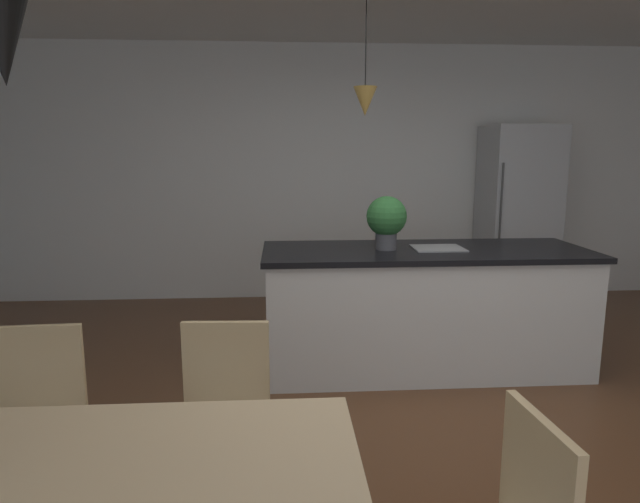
{
  "coord_description": "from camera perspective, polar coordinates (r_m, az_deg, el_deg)",
  "views": [
    {
      "loc": [
        -0.76,
        -2.75,
        1.6
      ],
      "look_at": [
        -0.56,
        0.21,
        1.06
      ],
      "focal_mm": 30.93,
      "sensor_mm": 36.0,
      "label": 1
    }
  ],
  "objects": [
    {
      "name": "ground_plane",
      "position": [
        3.29,
        10.61,
        -19.37
      ],
      "size": [
        10.0,
        8.4,
        0.04
      ],
      "primitive_type": "cube",
      "color": "brown"
    },
    {
      "name": "wall_back_kitchen",
      "position": [
        6.07,
        3.33,
        8.01
      ],
      "size": [
        10.0,
        0.12,
        2.7
      ],
      "primitive_type": "cube",
      "color": "white",
      "rests_on": "ground_plane"
    },
    {
      "name": "chair_far_right",
      "position": [
        2.48,
        -10.0,
        -16.85
      ],
      "size": [
        0.42,
        0.42,
        0.87
      ],
      "color": "tan",
      "rests_on": "ground_plane"
    },
    {
      "name": "chair_far_left",
      "position": [
        2.68,
        -27.74,
        -15.76
      ],
      "size": [
        0.42,
        0.42,
        0.87
      ],
      "color": "tan",
      "rests_on": "ground_plane"
    },
    {
      "name": "kitchen_island",
      "position": [
        4.16,
        10.68,
        -5.7
      ],
      "size": [
        2.36,
        0.87,
        0.91
      ],
      "color": "silver",
      "rests_on": "ground_plane"
    },
    {
      "name": "refrigerator",
      "position": [
        6.17,
        19.71,
        3.53
      ],
      "size": [
        0.71,
        0.67,
        1.86
      ],
      "color": "#B2B5B7",
      "rests_on": "ground_plane"
    },
    {
      "name": "pendant_over_table",
      "position": [
        1.55,
        -30.14,
        19.43
      ],
      "size": [
        0.16,
        0.16,
        0.95
      ],
      "color": "black"
    },
    {
      "name": "pendant_over_island_main",
      "position": [
        3.92,
        4.69,
        15.28
      ],
      "size": [
        0.16,
        0.16,
        0.86
      ],
      "color": "black"
    },
    {
      "name": "potted_plant_on_island",
      "position": [
        3.96,
        6.89,
        3.38
      ],
      "size": [
        0.29,
        0.29,
        0.38
      ],
      "color": "#4C4C51",
      "rests_on": "kitchen_island"
    }
  ]
}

